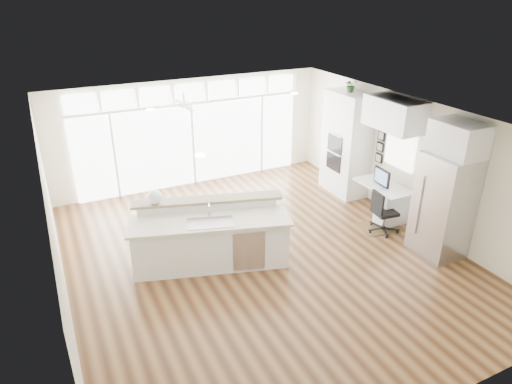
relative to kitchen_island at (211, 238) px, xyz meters
name	(u,v)px	position (x,y,z in m)	size (l,w,h in m)	color
floor	(262,256)	(0.98, -0.14, -0.58)	(7.00, 8.00, 0.02)	#432814
ceiling	(263,119)	(0.98, -0.14, 2.13)	(7.00, 8.00, 0.02)	silver
wall_back	(191,133)	(0.98, 3.86, 0.78)	(7.00, 0.04, 2.70)	silver
wall_front	(428,330)	(0.98, -4.14, 0.78)	(7.00, 0.04, 2.70)	silver
wall_left	(54,235)	(-2.52, -0.14, 0.78)	(0.04, 8.00, 2.70)	silver
wall_right	(410,162)	(4.48, -0.14, 0.78)	(0.04, 8.00, 2.70)	silver
glass_wall	(193,145)	(0.98, 3.80, 0.48)	(5.80, 0.06, 2.08)	silver
transom_row	(189,92)	(0.98, 3.80, 1.81)	(5.90, 0.06, 0.40)	silver
desk_window	(400,149)	(4.44, 0.16, 0.98)	(0.04, 0.85, 0.85)	silver
ceiling_fan	(184,100)	(0.48, 2.66, 1.91)	(1.16, 1.16, 0.32)	white
recessed_lights	(258,118)	(0.98, 0.06, 2.11)	(3.40, 3.00, 0.02)	#F2EBCE
oven_cabinet	(346,144)	(4.15, 1.66, 0.68)	(0.64, 1.20, 2.50)	white
desk_nook	(382,201)	(4.11, 0.16, -0.19)	(0.72, 1.30, 0.76)	white
upper_cabinets	(394,114)	(4.15, 0.16, 1.78)	(0.64, 1.30, 0.64)	white
refrigerator	(443,206)	(4.09, -1.49, 0.43)	(0.76, 0.90, 2.00)	#B8B8BD
fridge_cabinet	(459,139)	(4.15, -1.49, 1.73)	(0.64, 0.90, 0.60)	white
framed_photos	(380,147)	(4.44, 0.78, 0.83)	(0.06, 0.22, 0.80)	black
kitchen_island	(211,238)	(0.00, 0.00, 0.00)	(2.89, 1.09, 1.15)	white
rug	(380,227)	(3.77, -0.26, -0.57)	(0.89, 0.64, 0.01)	#332310
office_chair	(385,212)	(3.71, -0.40, -0.12)	(0.48, 0.44, 0.91)	black
fishbowl	(155,197)	(-0.80, 0.66, 0.71)	(0.26, 0.26, 0.26)	white
monitor	(382,177)	(4.03, 0.16, 0.40)	(0.08, 0.50, 0.42)	black
keyboard	(375,187)	(3.86, 0.16, 0.19)	(0.13, 0.35, 0.02)	silver
potted_plant	(351,87)	(4.15, 1.66, 2.05)	(0.29, 0.32, 0.25)	#255323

